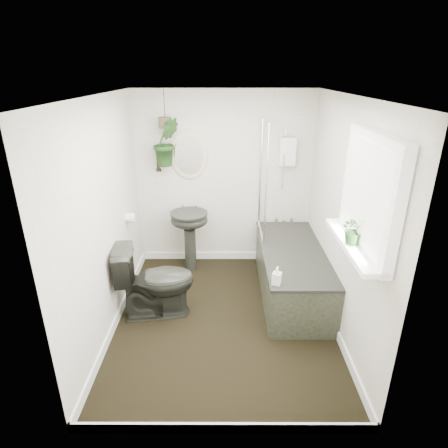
{
  "coord_description": "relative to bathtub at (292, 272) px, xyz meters",
  "views": [
    {
      "loc": [
        0.01,
        -3.37,
        2.51
      ],
      "look_at": [
        0.0,
        0.15,
        1.05
      ],
      "focal_mm": 30.0,
      "sensor_mm": 36.0,
      "label": 1
    }
  ],
  "objects": [
    {
      "name": "floor",
      "position": [
        -0.8,
        -0.5,
        -0.3
      ],
      "size": [
        2.3,
        2.8,
        0.02
      ],
      "primitive_type": "cube",
      "color": "black",
      "rests_on": "ground"
    },
    {
      "name": "ceiling",
      "position": [
        -0.8,
        -0.5,
        2.02
      ],
      "size": [
        2.3,
        2.8,
        0.02
      ],
      "primitive_type": "cube",
      "color": "white",
      "rests_on": "ground"
    },
    {
      "name": "wall_back",
      "position": [
        -0.8,
        0.91,
        0.86
      ],
      "size": [
        2.3,
        0.02,
        2.3
      ],
      "primitive_type": "cube",
      "color": "white",
      "rests_on": "ground"
    },
    {
      "name": "wall_front",
      "position": [
        -0.8,
        -1.91,
        0.86
      ],
      "size": [
        2.3,
        0.02,
        2.3
      ],
      "primitive_type": "cube",
      "color": "white",
      "rests_on": "ground"
    },
    {
      "name": "wall_left",
      "position": [
        -1.96,
        -0.5,
        0.86
      ],
      "size": [
        0.02,
        2.8,
        2.3
      ],
      "primitive_type": "cube",
      "color": "white",
      "rests_on": "ground"
    },
    {
      "name": "wall_right",
      "position": [
        0.36,
        -0.5,
        0.86
      ],
      "size": [
        0.02,
        2.8,
        2.3
      ],
      "primitive_type": "cube",
      "color": "white",
      "rests_on": "ground"
    },
    {
      "name": "skirting",
      "position": [
        -0.8,
        -0.5,
        -0.24
      ],
      "size": [
        2.3,
        2.8,
        0.1
      ],
      "primitive_type": "cube",
      "color": "white",
      "rests_on": "floor"
    },
    {
      "name": "bathtub",
      "position": [
        0.0,
        0.0,
        0.0
      ],
      "size": [
        0.72,
        1.72,
        0.58
      ],
      "primitive_type": null,
      "color": "black",
      "rests_on": "floor"
    },
    {
      "name": "bath_screen",
      "position": [
        -0.33,
        0.49,
        0.99
      ],
      "size": [
        0.04,
        0.72,
        1.4
      ],
      "primitive_type": null,
      "color": "silver",
      "rests_on": "bathtub"
    },
    {
      "name": "shower_box",
      "position": [
        0.0,
        0.84,
        1.26
      ],
      "size": [
        0.2,
        0.1,
        0.35
      ],
      "primitive_type": "cube",
      "color": "white",
      "rests_on": "wall_back"
    },
    {
      "name": "oval_mirror",
      "position": [
        -1.25,
        0.87,
        1.21
      ],
      "size": [
        0.46,
        0.03,
        0.62
      ],
      "primitive_type": "ellipsoid",
      "color": "beige",
      "rests_on": "wall_back"
    },
    {
      "name": "wall_sconce",
      "position": [
        -1.65,
        0.86,
        1.11
      ],
      "size": [
        0.04,
        0.04,
        0.22
      ],
      "primitive_type": "cylinder",
      "color": "black",
      "rests_on": "wall_back"
    },
    {
      "name": "toilet_roll_holder",
      "position": [
        -1.9,
        0.2,
        0.61
      ],
      "size": [
        0.11,
        0.11,
        0.11
      ],
      "primitive_type": "cylinder",
      "rotation": [
        0.0,
        1.57,
        0.0
      ],
      "color": "white",
      "rests_on": "wall_left"
    },
    {
      "name": "window_recess",
      "position": [
        0.29,
        -1.2,
        1.36
      ],
      "size": [
        0.08,
        1.0,
        0.9
      ],
      "primitive_type": "cube",
      "color": "white",
      "rests_on": "wall_right"
    },
    {
      "name": "window_sill",
      "position": [
        0.22,
        -1.2,
        0.94
      ],
      "size": [
        0.18,
        1.0,
        0.04
      ],
      "primitive_type": "cube",
      "color": "white",
      "rests_on": "wall_right"
    },
    {
      "name": "window_blinds",
      "position": [
        0.24,
        -1.2,
        1.36
      ],
      "size": [
        0.01,
        0.86,
        0.76
      ],
      "primitive_type": "cube",
      "color": "white",
      "rests_on": "wall_right"
    },
    {
      "name": "toilet",
      "position": [
        -1.54,
        -0.4,
        0.12
      ],
      "size": [
        0.87,
        0.58,
        0.83
      ],
      "primitive_type": "imported",
      "rotation": [
        0.0,
        0.0,
        1.72
      ],
      "color": "black",
      "rests_on": "floor"
    },
    {
      "name": "pedestal_sink",
      "position": [
        -1.25,
        0.6,
        0.12
      ],
      "size": [
        0.5,
        0.43,
        0.82
      ],
      "primitive_type": null,
      "rotation": [
        0.0,
        0.0,
        -0.05
      ],
      "color": "black",
      "rests_on": "floor"
    },
    {
      "name": "sill_plant",
      "position": [
        0.21,
        -1.23,
        1.08
      ],
      "size": [
        0.22,
        0.19,
        0.23
      ],
      "primitive_type": "imported",
      "rotation": [
        0.0,
        0.0,
        0.03
      ],
      "color": "black",
      "rests_on": "window_sill"
    },
    {
      "name": "hanging_plant",
      "position": [
        -1.51,
        0.75,
        1.39
      ],
      "size": [
        0.4,
        0.36,
        0.59
      ],
      "primitive_type": "imported",
      "rotation": [
        0.0,
        0.0,
        0.38
      ],
      "color": "black",
      "rests_on": "ceiling"
    },
    {
      "name": "soap_bottle",
      "position": [
        -0.29,
        -0.74,
        0.38
      ],
      "size": [
        0.11,
        0.11,
        0.18
      ],
      "primitive_type": "imported",
      "rotation": [
        0.0,
        0.0,
        -0.35
      ],
      "color": "#292322",
      "rests_on": "bathtub"
    },
    {
      "name": "hanging_pot",
      "position": [
        -1.51,
        0.75,
        1.63
      ],
      "size": [
        0.16,
        0.16,
        0.12
      ],
      "primitive_type": "cylinder",
      "color": "brown",
      "rests_on": "ceiling"
    }
  ]
}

